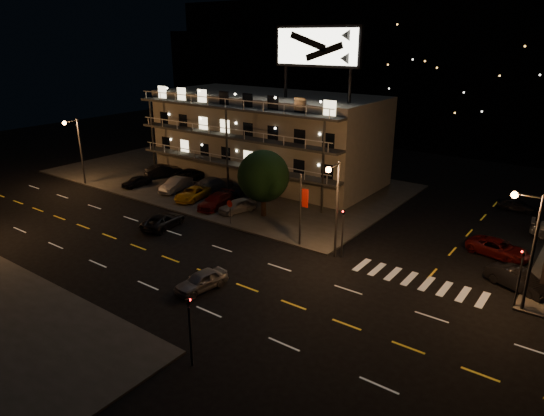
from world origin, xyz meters
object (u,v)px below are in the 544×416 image
Objects in this scene: lot_car_7 at (214,183)px; road_car_east at (201,280)px; lot_car_2 at (193,194)px; tree at (263,177)px; side_car_0 at (518,279)px; road_car_west at (163,220)px; lot_car_4 at (237,206)px.

road_car_east is at bearing 131.75° from lot_car_7.
lot_car_2 is at bearing 145.81° from road_car_east.
tree is at bearing 119.45° from road_car_east.
lot_car_2 is 32.66m from side_car_0.
lot_car_7 is 11.93m from road_car_west.
lot_car_4 is 26.13m from side_car_0.
lot_car_7 reaches higher than road_car_east.
road_car_west is (3.33, -7.17, -0.15)m from lot_car_2.
lot_car_2 is at bearing -164.96° from lot_car_4.
road_car_east reaches higher than road_car_west.
side_car_0 reaches higher than road_car_west.
side_car_0 is (32.66, -0.39, -0.07)m from lot_car_2.
lot_car_2 reaches higher than road_car_east.
lot_car_4 is at bearing 112.30° from side_car_0.
lot_car_7 is at bearing 139.61° from road_car_east.
lot_car_4 is 7.69m from road_car_west.
tree is 10.97m from lot_car_7.
tree reaches higher than road_car_east.
road_car_east is 0.84× the size of road_car_west.
side_car_0 is at bearing 45.34° from road_car_east.
lot_car_2 is 0.91× the size of lot_car_7.
tree reaches higher than lot_car_7.
road_car_west is (3.98, -11.25, -0.25)m from lot_car_7.
lot_car_2 is 6.53m from lot_car_4.
tree is 10.34m from road_car_west.
tree reaches higher than side_car_0.
side_car_0 is (26.13, -0.20, -0.10)m from lot_car_4.
tree reaches higher than lot_car_2.
road_car_west is (-11.23, 6.51, -0.02)m from road_car_east.
road_car_west is at bearing -97.94° from lot_car_4.
side_car_0 is at bearing 16.24° from lot_car_4.
lot_car_7 is (-7.18, 4.26, 0.07)m from lot_car_4.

